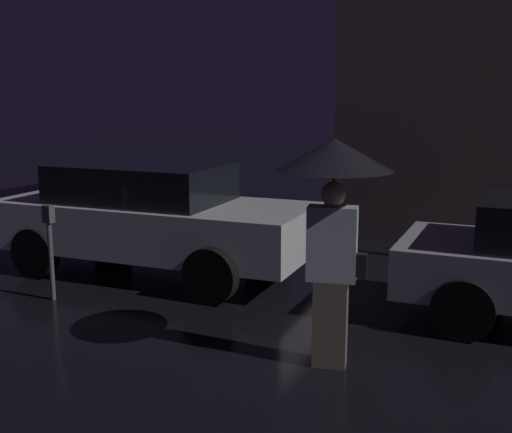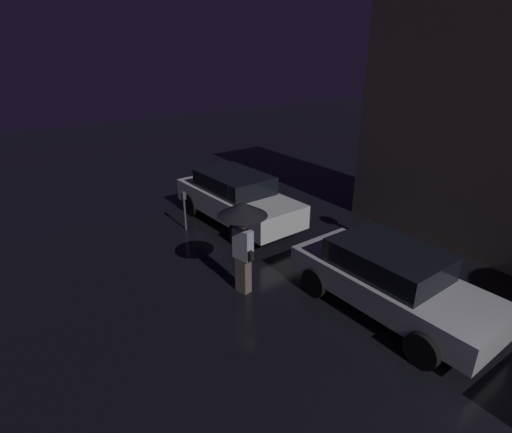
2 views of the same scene
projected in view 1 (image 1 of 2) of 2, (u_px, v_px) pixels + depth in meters
parked_car_white at (151, 216)px, 9.20m from camera, size 4.59×2.01×1.58m
pedestrian_with_umbrella at (333, 189)px, 5.85m from camera, size 1.08×1.08×2.18m
parking_meter at (50, 242)px, 7.98m from camera, size 0.12×0.10×1.22m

